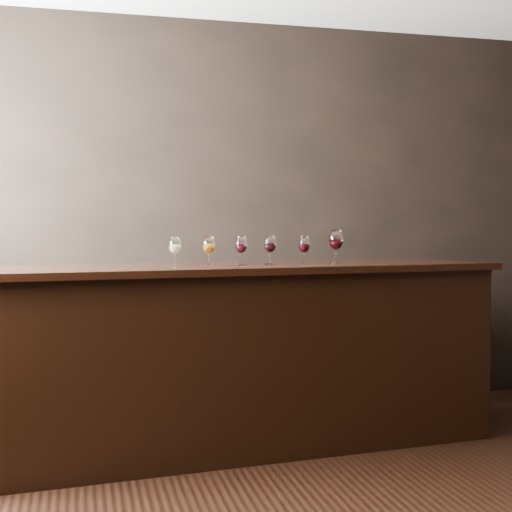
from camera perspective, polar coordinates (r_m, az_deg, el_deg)
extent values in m
cube|color=black|center=(5.15, -3.02, 3.17)|extent=(5.00, 0.02, 2.80)
cube|color=black|center=(4.31, -1.12, -8.33)|extent=(3.09, 0.93, 1.07)
cube|color=black|center=(4.24, -1.13, -0.96)|extent=(3.20, 1.00, 0.04)
cube|color=black|center=(4.98, -5.01, -7.74)|extent=(2.53, 0.40, 0.91)
cylinder|color=white|center=(4.15, -6.49, -0.75)|extent=(0.06, 0.06, 0.00)
cylinder|color=white|center=(4.15, -6.50, -0.28)|extent=(0.01, 0.01, 0.06)
ellipsoid|color=white|center=(4.15, -6.50, 0.86)|extent=(0.07, 0.07, 0.10)
cylinder|color=white|center=(4.15, -6.50, 1.48)|extent=(0.05, 0.05, 0.01)
ellipsoid|color=#B0BA66|center=(4.15, -6.50, 0.63)|extent=(0.06, 0.06, 0.05)
cylinder|color=white|center=(4.21, -3.78, -0.69)|extent=(0.06, 0.06, 0.00)
cylinder|color=white|center=(4.20, -3.78, -0.23)|extent=(0.01, 0.01, 0.06)
ellipsoid|color=white|center=(4.20, -3.78, 0.92)|extent=(0.07, 0.07, 0.10)
cylinder|color=white|center=(4.20, -3.79, 1.54)|extent=(0.05, 0.05, 0.01)
ellipsoid|color=#B45B09|center=(4.20, -3.78, 0.68)|extent=(0.06, 0.06, 0.05)
cylinder|color=white|center=(4.20, -1.20, -0.70)|extent=(0.06, 0.06, 0.00)
cylinder|color=white|center=(4.19, -1.20, -0.23)|extent=(0.01, 0.01, 0.07)
ellipsoid|color=white|center=(4.19, -1.20, 0.93)|extent=(0.07, 0.07, 0.10)
cylinder|color=white|center=(4.19, -1.20, 1.56)|extent=(0.05, 0.05, 0.01)
ellipsoid|color=black|center=(4.19, -1.20, 0.69)|extent=(0.06, 0.06, 0.05)
cylinder|color=white|center=(4.28, 1.14, -0.63)|extent=(0.06, 0.06, 0.00)
cylinder|color=white|center=(4.28, 1.14, -0.16)|extent=(0.01, 0.01, 0.07)
ellipsoid|color=white|center=(4.27, 1.14, 0.98)|extent=(0.07, 0.07, 0.11)
cylinder|color=white|center=(4.27, 1.14, 1.62)|extent=(0.06, 0.06, 0.01)
ellipsoid|color=black|center=(4.27, 1.14, 0.75)|extent=(0.06, 0.06, 0.05)
cylinder|color=white|center=(4.32, 3.87, -0.61)|extent=(0.06, 0.06, 0.00)
cylinder|color=white|center=(4.31, 3.87, -0.16)|extent=(0.01, 0.01, 0.06)
ellipsoid|color=white|center=(4.31, 3.87, 0.94)|extent=(0.07, 0.07, 0.10)
cylinder|color=white|center=(4.31, 3.88, 1.54)|extent=(0.05, 0.05, 0.01)
ellipsoid|color=black|center=(4.31, 3.87, 0.72)|extent=(0.06, 0.06, 0.05)
cylinder|color=white|center=(4.38, 6.41, -0.56)|extent=(0.07, 0.07, 0.00)
cylinder|color=white|center=(4.38, 6.41, -0.02)|extent=(0.01, 0.01, 0.08)
ellipsoid|color=white|center=(4.38, 6.42, 1.32)|extent=(0.09, 0.09, 0.13)
cylinder|color=white|center=(4.38, 6.42, 2.05)|extent=(0.07, 0.07, 0.01)
ellipsoid|color=black|center=(4.38, 6.42, 1.05)|extent=(0.07, 0.07, 0.06)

